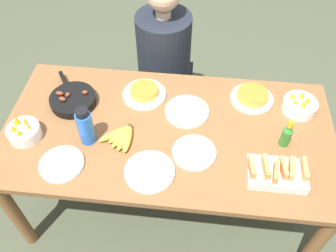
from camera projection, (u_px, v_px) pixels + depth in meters
name	position (u px, v px, depth m)	size (l,w,h in m)	color
ground_plane	(168.00, 197.00, 2.40)	(14.00, 14.00, 0.00)	#474C38
dining_table	(168.00, 140.00, 1.93)	(1.74, 0.88, 0.71)	brown
banana_bunch	(122.00, 136.00, 1.81)	(0.17, 0.19, 0.04)	yellow
melon_tray	(277.00, 173.00, 1.64)	(0.28, 0.17, 0.10)	silver
skillet	(73.00, 100.00, 1.97)	(0.27, 0.34, 0.08)	black
frittata_plate_center	(252.00, 97.00, 1.99)	(0.24, 0.24, 0.05)	white
frittata_plate_side	(144.00, 93.00, 2.01)	(0.25, 0.25, 0.05)	white
empty_plate_near_front	(194.00, 152.00, 1.75)	(0.22, 0.22, 0.02)	white
empty_plate_far_left	(150.00, 172.00, 1.68)	(0.24, 0.24, 0.02)	white
empty_plate_far_right	(187.00, 111.00, 1.93)	(0.24, 0.24, 0.02)	white
empty_plate_mid_edge	(62.00, 164.00, 1.71)	(0.22, 0.22, 0.02)	white
fruit_bowl_mango	(300.00, 105.00, 1.93)	(0.18, 0.18, 0.12)	white
fruit_bowl_citrus	(24.00, 131.00, 1.80)	(0.17, 0.17, 0.12)	white
water_bottle	(85.00, 126.00, 1.74)	(0.08, 0.08, 0.22)	blue
hot_sauce_bottle	(287.00, 135.00, 1.74)	(0.05, 0.05, 0.17)	#337F2D
person_figure	(164.00, 71.00, 2.52)	(0.40, 0.40, 1.17)	black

